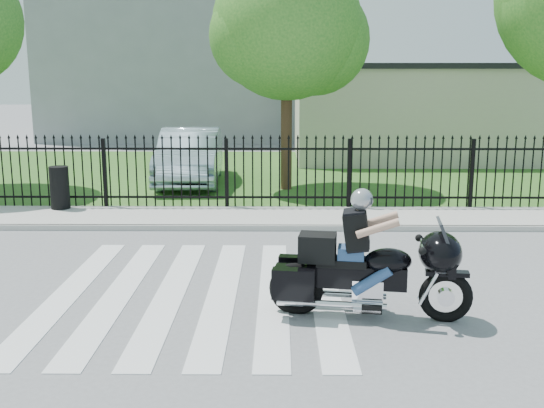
{
  "coord_description": "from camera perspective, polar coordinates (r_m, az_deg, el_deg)",
  "views": [
    {
      "loc": [
        1.27,
        -9.4,
        3.36
      ],
      "look_at": [
        1.15,
        2.02,
        1.0
      ],
      "focal_mm": 42.0,
      "sensor_mm": 36.0,
      "label": 1
    }
  ],
  "objects": [
    {
      "name": "grass_strip",
      "position": [
        21.7,
        -2.78,
        2.78
      ],
      "size": [
        40.0,
        12.0,
        0.02
      ],
      "primitive_type": "cube",
      "color": "#305A1E",
      "rests_on": "ground"
    },
    {
      "name": "litter_bin",
      "position": [
        16.24,
        -18.5,
        1.41
      ],
      "size": [
        0.49,
        0.49,
        1.03
      ],
      "primitive_type": "cylinder",
      "rotation": [
        0.0,
        0.0,
        -0.07
      ],
      "color": "black",
      "rests_on": "sidewalk"
    },
    {
      "name": "tree_mid",
      "position": [
        18.45,
        1.34,
        15.72
      ],
      "size": [
        4.2,
        4.2,
        6.78
      ],
      "color": "#382316",
      "rests_on": "ground"
    },
    {
      "name": "crosswalk",
      "position": [
        10.06,
        -6.77,
        -7.88
      ],
      "size": [
        5.0,
        5.5,
        0.01
      ],
      "primitive_type": null,
      "color": "silver",
      "rests_on": "ground"
    },
    {
      "name": "ground",
      "position": [
        10.07,
        -6.77,
        -7.91
      ],
      "size": [
        120.0,
        120.0,
        0.0
      ],
      "primitive_type": "plane",
      "color": "slate",
      "rests_on": "ground"
    },
    {
      "name": "curb",
      "position": [
        13.86,
        -4.7,
        -2.14
      ],
      "size": [
        40.0,
        0.12,
        0.12
      ],
      "primitive_type": "cube",
      "color": "#ADAAA3",
      "rests_on": "ground"
    },
    {
      "name": "motorcycle_rider",
      "position": [
        8.93,
        8.26,
        -5.36
      ],
      "size": [
        2.81,
        1.16,
        1.87
      ],
      "rotation": [
        0.0,
        0.0,
        -0.15
      ],
      "color": "black",
      "rests_on": "ground"
    },
    {
      "name": "sidewalk",
      "position": [
        14.83,
        -4.35,
        -1.22
      ],
      "size": [
        40.0,
        2.0,
        0.12
      ],
      "primitive_type": "cube",
      "color": "#ADAAA3",
      "rests_on": "ground"
    },
    {
      "name": "building_low",
      "position": [
        26.09,
        13.39,
        7.82
      ],
      "size": [
        10.0,
        6.0,
        3.5
      ],
      "primitive_type": "cube",
      "color": "beige",
      "rests_on": "ground"
    },
    {
      "name": "iron_fence",
      "position": [
        15.65,
        -4.09,
        2.61
      ],
      "size": [
        26.0,
        0.04,
        1.8
      ],
      "color": "black",
      "rests_on": "ground"
    },
    {
      "name": "parked_car",
      "position": [
        19.72,
        -7.35,
        4.28
      ],
      "size": [
        2.0,
        5.15,
        1.67
      ],
      "primitive_type": "imported",
      "rotation": [
        0.0,
        0.0,
        0.04
      ],
      "color": "#A0BAC9",
      "rests_on": "grass_strip"
    },
    {
      "name": "building_tall",
      "position": [
        35.76,
        -6.53,
        15.83
      ],
      "size": [
        15.0,
        10.0,
        12.0
      ],
      "primitive_type": "cube",
      "color": "gray",
      "rests_on": "ground"
    },
    {
      "name": "building_low_roof",
      "position": [
        26.04,
        13.59,
        11.88
      ],
      "size": [
        10.2,
        6.2,
        0.2
      ],
      "primitive_type": "cube",
      "color": "black",
      "rests_on": "building_low"
    }
  ]
}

